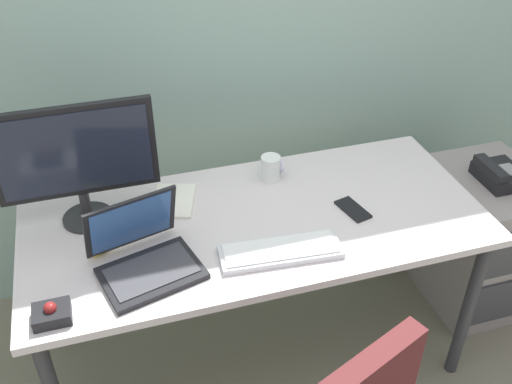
% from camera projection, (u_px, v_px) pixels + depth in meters
% --- Properties ---
extents(ground_plane, '(8.00, 8.00, 0.00)m').
position_uv_depth(ground_plane, '(256.00, 354.00, 2.57)').
color(ground_plane, '#716C59').
extents(desk, '(1.66, 0.74, 0.75)m').
position_uv_depth(desk, '(256.00, 235.00, 2.18)').
color(desk, silver).
rests_on(desk, ground).
extents(file_cabinet, '(0.42, 0.53, 0.66)m').
position_uv_depth(file_cabinet, '(479.00, 238.00, 2.69)').
color(file_cabinet, gray).
rests_on(file_cabinet, ground).
extents(desk_phone, '(0.17, 0.20, 0.09)m').
position_uv_depth(desk_phone, '(499.00, 174.00, 2.46)').
color(desk_phone, black).
rests_on(desk_phone, file_cabinet).
extents(monitor_main, '(0.54, 0.18, 0.45)m').
position_uv_depth(monitor_main, '(76.00, 158.00, 1.98)').
color(monitor_main, '#262628').
rests_on(monitor_main, desk).
extents(keyboard, '(0.42, 0.17, 0.03)m').
position_uv_depth(keyboard, '(280.00, 251.00, 1.97)').
color(keyboard, silver).
rests_on(keyboard, desk).
extents(laptop, '(0.37, 0.35, 0.23)m').
position_uv_depth(laptop, '(144.00, 254.00, 1.90)').
color(laptop, black).
rests_on(laptop, desk).
extents(trackball_mouse, '(0.11, 0.09, 0.07)m').
position_uv_depth(trackball_mouse, '(52.00, 314.00, 1.73)').
color(trackball_mouse, black).
rests_on(trackball_mouse, desk).
extents(coffee_mug, '(0.09, 0.08, 0.10)m').
position_uv_depth(coffee_mug, '(271.00, 168.00, 2.31)').
color(coffee_mug, white).
rests_on(coffee_mug, desk).
extents(paper_notepad, '(0.20, 0.24, 0.01)m').
position_uv_depth(paper_notepad, '(174.00, 201.00, 2.21)').
color(paper_notepad, white).
rests_on(paper_notepad, desk).
extents(cell_phone, '(0.10, 0.15, 0.01)m').
position_uv_depth(cell_phone, '(353.00, 209.00, 2.17)').
color(cell_phone, black).
rests_on(cell_phone, desk).
extents(banana, '(0.16, 0.17, 0.04)m').
position_uv_depth(banana, '(110.00, 240.00, 2.01)').
color(banana, yellow).
rests_on(banana, desk).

